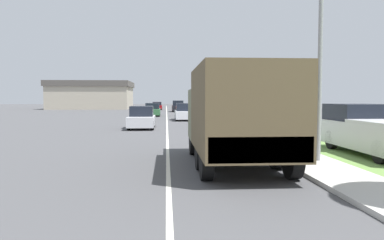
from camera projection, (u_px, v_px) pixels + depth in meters
name	position (u px, v px, depth m)	size (l,w,h in m)	color
ground_plane	(167.00, 117.00, 40.23)	(180.00, 180.00, 0.00)	#4C4C4F
lane_centre_stripe	(167.00, 117.00, 40.23)	(0.12, 120.00, 0.00)	silver
sidewalk_right	(208.00, 117.00, 40.53)	(1.80, 120.00, 0.12)	beige
grass_strip_right	(248.00, 117.00, 40.84)	(7.00, 120.00, 0.02)	#6B9347
military_truck	(236.00, 113.00, 11.47)	(2.55, 6.57, 2.99)	#606647
car_nearest_ahead	(142.00, 118.00, 25.70)	(1.75, 4.05, 1.54)	silver
car_second_ahead	(184.00, 113.00, 35.50)	(1.76, 4.76, 1.60)	silver
car_third_ahead	(153.00, 110.00, 43.61)	(1.77, 4.68, 1.50)	#336B3D
car_fourth_ahead	(178.00, 107.00, 57.37)	(1.82, 4.33, 1.71)	black
car_farthest_ahead	(157.00, 106.00, 67.14)	(1.74, 4.78, 1.40)	maroon
pickup_truck	(374.00, 131.00, 13.81)	(2.06, 5.34, 1.84)	silver
lamp_post	(315.00, 11.00, 11.56)	(1.69, 0.24, 7.94)	gray
building_distant	(92.00, 95.00, 73.10)	(15.23, 13.43, 5.27)	#B2A893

